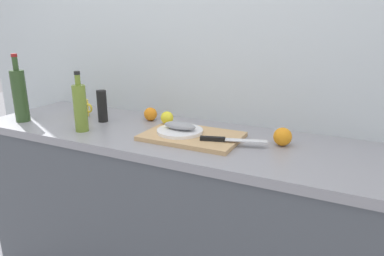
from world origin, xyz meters
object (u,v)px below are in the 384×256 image
object	(u,v)px
lemon_0	(167,118)
orange_0	(283,137)
fish_fillet	(180,126)
olive_oil_bottle	(80,107)
cutting_board	(192,136)
white_plate	(180,131)
pepper_mill	(102,106)
chef_knife	(225,139)
wine_bottle	(20,95)
coffee_mug_0	(82,108)

from	to	relation	value
lemon_0	orange_0	bearing A→B (deg)	-1.24
fish_fillet	olive_oil_bottle	xyz separation A→B (m)	(-0.48, -0.13, 0.07)
cutting_board	olive_oil_bottle	world-z (taller)	olive_oil_bottle
white_plate	pepper_mill	world-z (taller)	pepper_mill
cutting_board	chef_knife	xyz separation A→B (m)	(0.17, -0.03, 0.02)
wine_bottle	coffee_mug_0	world-z (taller)	wine_bottle
white_plate	orange_0	size ratio (longest dim) A/B	2.71
olive_oil_bottle	wine_bottle	size ratio (longest dim) A/B	0.82
fish_fillet	lemon_0	xyz separation A→B (m)	(-0.13, 0.10, -0.00)
cutting_board	white_plate	world-z (taller)	white_plate
chef_knife	coffee_mug_0	bearing A→B (deg)	156.38
wine_bottle	orange_0	world-z (taller)	wine_bottle
chef_knife	lemon_0	distance (m)	0.39
cutting_board	white_plate	size ratio (longest dim) A/B	2.05
wine_bottle	fish_fillet	bearing A→B (deg)	8.79
white_plate	chef_knife	world-z (taller)	chef_knife
orange_0	olive_oil_bottle	bearing A→B (deg)	-166.63
olive_oil_bottle	coffee_mug_0	bearing A→B (deg)	132.49
fish_fillet	wine_bottle	world-z (taller)	wine_bottle
wine_bottle	pepper_mill	world-z (taller)	wine_bottle
chef_knife	wine_bottle	distance (m)	1.14
orange_0	cutting_board	bearing A→B (deg)	-167.67
white_plate	fish_fillet	bearing A→B (deg)	90.00
olive_oil_bottle	wine_bottle	bearing A→B (deg)	-179.52
white_plate	lemon_0	size ratio (longest dim) A/B	3.34
cutting_board	lemon_0	bearing A→B (deg)	152.38
coffee_mug_0	pepper_mill	bearing A→B (deg)	-12.55
cutting_board	wine_bottle	size ratio (longest dim) A/B	1.23
white_plate	wine_bottle	bearing A→B (deg)	-171.21
coffee_mug_0	white_plate	bearing A→B (deg)	-7.30
chef_knife	wine_bottle	xyz separation A→B (m)	(-1.13, -0.11, 0.12)
olive_oil_bottle	coffee_mug_0	distance (m)	0.31
white_plate	orange_0	distance (m)	0.47
cutting_board	coffee_mug_0	bearing A→B (deg)	173.39
coffee_mug_0	chef_knife	bearing A→B (deg)	-7.19
cutting_board	orange_0	xyz separation A→B (m)	(0.40, 0.09, 0.03)
white_plate	wine_bottle	size ratio (longest dim) A/B	0.60
orange_0	chef_knife	bearing A→B (deg)	-152.63
pepper_mill	wine_bottle	bearing A→B (deg)	-155.08
cutting_board	white_plate	bearing A→B (deg)	-179.10
lemon_0	white_plate	bearing A→B (deg)	-38.26
cutting_board	orange_0	world-z (taller)	orange_0
white_plate	fish_fillet	xyz separation A→B (m)	(0.00, 0.00, 0.03)
fish_fillet	pepper_mill	xyz separation A→B (m)	(-0.50, 0.05, 0.03)
cutting_board	wine_bottle	xyz separation A→B (m)	(-0.96, -0.14, 0.14)
fish_fillet	pepper_mill	world-z (taller)	pepper_mill
fish_fillet	orange_0	world-z (taller)	orange_0
wine_bottle	pepper_mill	xyz separation A→B (m)	(0.40, 0.18, -0.06)
fish_fillet	coffee_mug_0	world-z (taller)	coffee_mug_0
fish_fillet	lemon_0	bearing A→B (deg)	141.74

